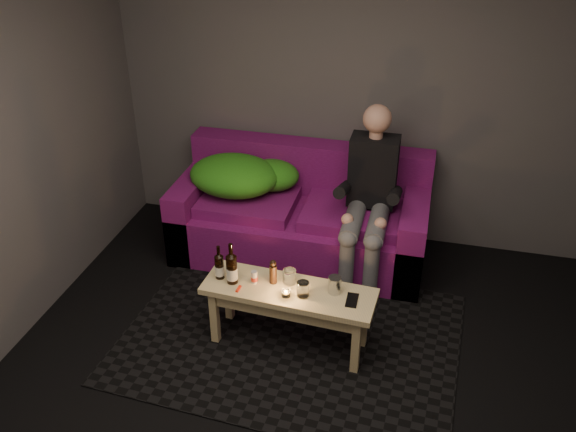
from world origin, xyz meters
name	(u,v)px	position (x,y,z in m)	size (l,w,h in m)	color
floor	(291,424)	(0.00, 0.00, 0.00)	(4.50, 4.50, 0.00)	black
room	(313,136)	(0.00, 0.47, 1.64)	(4.50, 4.50, 4.50)	silver
rug	(291,337)	(-0.18, 0.72, 0.01)	(2.27, 1.65, 0.01)	black
sofa	(302,218)	(-0.36, 1.82, 0.31)	(2.02, 0.91, 0.87)	#690E53
green_blanket	(241,175)	(-0.87, 1.81, 0.65)	(0.89, 0.61, 0.30)	#2F8818
person	(369,195)	(0.20, 1.65, 0.70)	(0.36, 0.84, 1.35)	black
coffee_table	(289,299)	(-0.18, 0.67, 0.38)	(1.15, 0.42, 0.46)	#EBD889
beer_bottle_a	(219,266)	(-0.66, 0.69, 0.56)	(0.06, 0.06, 0.25)	black
beer_bottle_b	(232,268)	(-0.56, 0.66, 0.58)	(0.08, 0.08, 0.30)	black
salt_shaker	(254,277)	(-0.42, 0.69, 0.51)	(0.04, 0.04, 0.09)	silver
pepper_mill	(273,274)	(-0.30, 0.72, 0.53)	(0.05, 0.05, 0.13)	black
tumbler_back	(290,277)	(-0.19, 0.74, 0.51)	(0.08, 0.08, 0.10)	white
tealight	(286,293)	(-0.18, 0.60, 0.49)	(0.06, 0.06, 0.04)	white
tumbler_front	(303,289)	(-0.08, 0.63, 0.52)	(0.08, 0.08, 0.10)	white
steel_cup	(335,285)	(0.11, 0.71, 0.52)	(0.09, 0.09, 0.12)	#ABADB2
smartphone	(352,300)	(0.24, 0.65, 0.47)	(0.07, 0.15, 0.01)	black
red_lighter	(238,289)	(-0.50, 0.59, 0.47)	(0.02, 0.07, 0.01)	red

